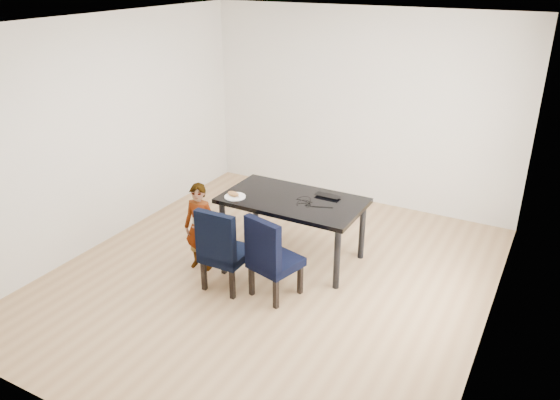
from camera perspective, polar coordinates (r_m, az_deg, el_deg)
The scene contains 14 objects.
floor at distance 6.14m, azimuth -0.90°, elevation -7.99°, with size 4.50×5.00×0.01m, color tan.
ceiling at distance 5.25m, azimuth -1.10°, elevation 18.07°, with size 4.50×5.00×0.01m, color white.
wall_back at distance 7.73m, azimuth 8.31°, elevation 9.46°, with size 4.50×0.01×2.70m, color white.
wall_front at distance 3.78m, azimuth -20.19°, elevation -7.54°, with size 4.50×0.01×2.70m, color silver.
wall_left at distance 6.89m, azimuth -17.66°, elevation 6.84°, with size 0.01×5.00×2.70m, color white.
wall_right at distance 4.92m, azimuth 22.52°, elevation -0.54°, with size 0.01×5.00×2.70m, color silver.
dining_table at distance 6.34m, azimuth 1.30°, elevation -2.98°, with size 1.60×0.90×0.75m, color black.
chair_left at distance 5.77m, azimuth -5.59°, elevation -4.91°, with size 0.45×0.47×0.94m, color black.
chair_right at distance 5.60m, azimuth -0.43°, elevation -5.81°, with size 0.44×0.46×0.92m, color black.
child at distance 6.12m, azimuth -8.38°, elevation -2.84°, with size 0.37×0.25×1.02m, color orange.
plate at distance 6.24m, azimuth -4.73°, elevation 0.36°, with size 0.24×0.24×0.01m, color white.
sandwich at distance 6.22m, azimuth -4.91°, elevation 0.65°, with size 0.15×0.07×0.06m, color #A76F3B.
laptop at distance 6.28m, azimuth 5.14°, elevation 0.55°, with size 0.29×0.19×0.02m, color black.
cable_tangle at distance 6.04m, azimuth 2.47°, elevation -0.43°, with size 0.16×0.16×0.01m, color black.
Camera 1 is at (2.58, -4.54, 3.22)m, focal length 35.00 mm.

